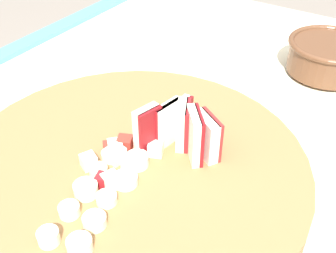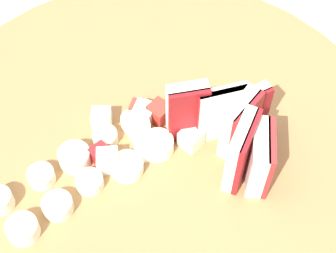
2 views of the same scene
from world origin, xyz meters
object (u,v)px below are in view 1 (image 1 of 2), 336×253
(cutting_board, at_px, (131,167))
(banana_slice_rows, at_px, (99,194))
(apple_dice_pile, at_px, (121,156))
(ceramic_bowl, at_px, (328,56))
(apple_wedge_fan, at_px, (181,129))

(cutting_board, relative_size, banana_slice_rows, 2.70)
(apple_dice_pile, xyz_separation_m, ceramic_bowl, (-0.40, 0.14, 0.01))
(ceramic_bowl, bearing_deg, apple_dice_pile, -19.83)
(apple_wedge_fan, relative_size, ceramic_bowl, 0.72)
(apple_dice_pile, bearing_deg, cutting_board, 134.07)
(cutting_board, distance_m, apple_wedge_fan, 0.08)
(cutting_board, bearing_deg, apple_dice_pile, -45.93)
(cutting_board, bearing_deg, banana_slice_rows, 7.54)
(apple_dice_pile, relative_size, ceramic_bowl, 0.71)
(apple_dice_pile, distance_m, ceramic_bowl, 0.42)
(apple_wedge_fan, bearing_deg, ceramic_bowl, 163.97)
(cutting_board, height_order, ceramic_bowl, ceramic_bowl)
(cutting_board, xyz_separation_m, banana_slice_rows, (0.07, 0.01, 0.02))
(cutting_board, bearing_deg, apple_wedge_fan, 145.25)
(apple_wedge_fan, bearing_deg, banana_slice_rows, -13.53)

